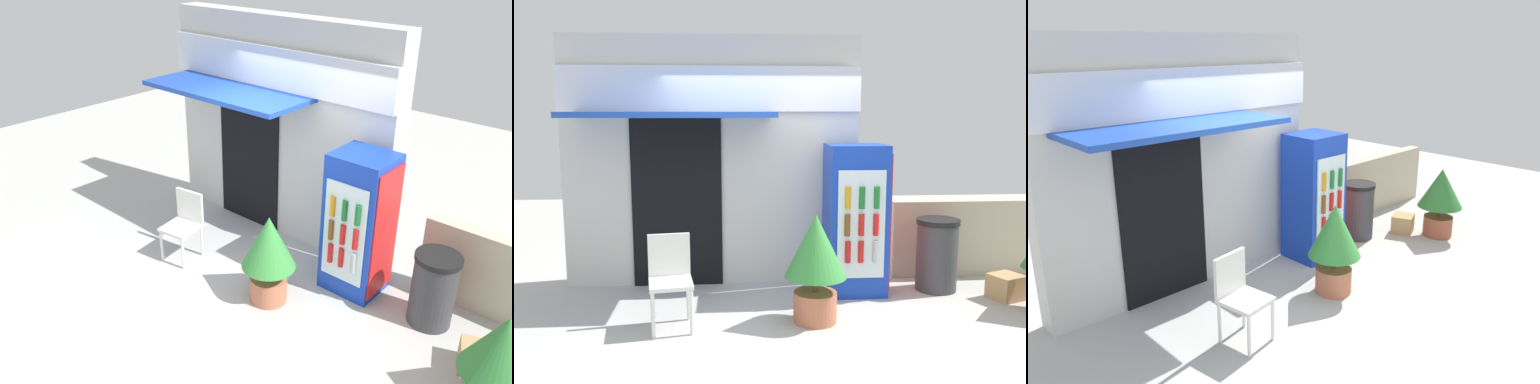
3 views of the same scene
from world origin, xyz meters
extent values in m
plane|color=#B2B2AD|center=(0.00, 0.00, 0.00)|extent=(16.00, 16.00, 0.00)
cube|color=silver|center=(-0.70, 1.51, 1.48)|extent=(3.50, 0.32, 2.97)
cube|color=white|center=(-0.70, 1.31, 2.34)|extent=(3.50, 0.08, 0.52)
cube|color=#1E47B2|center=(-1.12, 0.89, 2.05)|extent=(2.25, 0.91, 0.06)
cube|color=black|center=(-1.12, 1.33, 1.00)|extent=(1.06, 0.03, 2.00)
cube|color=#1438B2|center=(0.94, 0.95, 0.86)|extent=(0.66, 0.60, 1.72)
cube|color=silver|center=(0.94, 0.64, 0.86)|extent=(0.53, 0.02, 1.20)
cube|color=red|center=(1.28, 0.95, 0.86)|extent=(0.02, 0.54, 1.55)
cylinder|color=red|center=(0.79, 0.62, 0.56)|extent=(0.06, 0.06, 0.24)
cylinder|color=red|center=(0.94, 0.62, 0.56)|extent=(0.06, 0.06, 0.24)
cylinder|color=#B2B2B7|center=(1.10, 0.62, 0.56)|extent=(0.06, 0.06, 0.24)
cylinder|color=brown|center=(0.78, 0.62, 0.86)|extent=(0.06, 0.06, 0.24)
cylinder|color=red|center=(0.94, 0.62, 0.86)|extent=(0.06, 0.06, 0.24)
cylinder|color=red|center=(1.10, 0.62, 0.86)|extent=(0.06, 0.06, 0.24)
cylinder|color=orange|center=(0.78, 0.62, 1.16)|extent=(0.06, 0.06, 0.24)
cylinder|color=#196B2D|center=(0.94, 0.62, 1.16)|extent=(0.06, 0.06, 0.24)
cylinder|color=#196B2D|center=(1.10, 0.62, 1.16)|extent=(0.06, 0.06, 0.24)
cylinder|color=silver|center=(-1.21, -0.25, 0.22)|extent=(0.04, 0.04, 0.44)
cylinder|color=silver|center=(-0.86, -0.19, 0.22)|extent=(0.04, 0.04, 0.44)
cylinder|color=silver|center=(-1.27, 0.13, 0.22)|extent=(0.04, 0.04, 0.44)
cylinder|color=silver|center=(-0.92, 0.19, 0.22)|extent=(0.04, 0.04, 0.44)
cube|color=silver|center=(-1.07, -0.03, 0.46)|extent=(0.47, 0.50, 0.04)
cube|color=silver|center=(-1.10, 0.17, 0.69)|extent=(0.41, 0.10, 0.42)
cylinder|color=#BC6B4C|center=(0.35, 0.05, 0.15)|extent=(0.43, 0.43, 0.31)
cylinder|color=brown|center=(0.35, 0.05, 0.39)|extent=(0.05, 0.05, 0.16)
cone|color=#388C3D|center=(0.35, 0.05, 0.78)|extent=(0.62, 0.62, 0.62)
cylinder|color=#38383D|center=(1.92, 0.93, 0.39)|extent=(0.47, 0.47, 0.79)
cylinder|color=black|center=(1.92, 0.93, 0.82)|extent=(0.49, 0.49, 0.06)
cube|color=#B7AD93|center=(2.94, 1.50, 0.48)|extent=(2.80, 0.20, 0.97)
cube|color=tan|center=(2.59, 0.55, 0.14)|extent=(0.42, 0.41, 0.28)
camera|label=1|loc=(3.57, -3.79, 3.85)|focal=37.02mm
camera|label=2|loc=(-0.50, -5.19, 2.11)|focal=38.72mm
camera|label=3|loc=(-3.81, -3.42, 2.90)|focal=35.01mm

